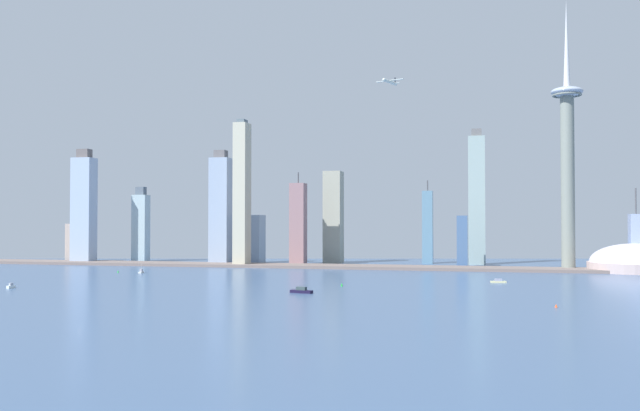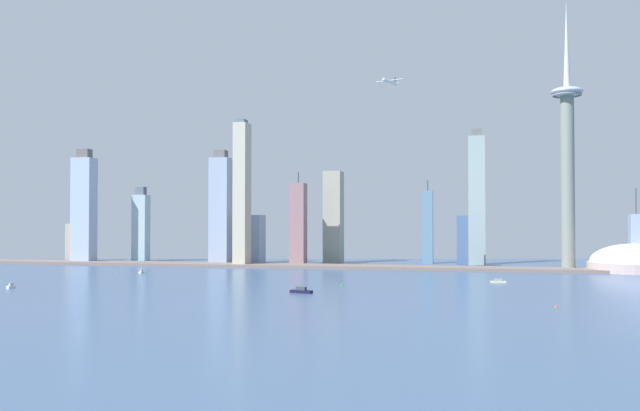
{
  "view_description": "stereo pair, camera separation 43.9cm",
  "coord_description": "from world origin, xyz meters",
  "views": [
    {
      "loc": [
        199.04,
        -308.38,
        52.15
      ],
      "look_at": [
        14.52,
        447.31,
        71.44
      ],
      "focal_mm": 38.8,
      "sensor_mm": 36.0,
      "label": 1
    },
    {
      "loc": [
        199.46,
        -308.28,
        52.15
      ],
      "look_at": [
        14.52,
        447.31,
        71.44
      ],
      "focal_mm": 38.8,
      "sensor_mm": 36.0,
      "label": 2
    }
  ],
  "objects": [
    {
      "name": "observation_tower",
      "position": [
        283.69,
        489.68,
        133.91
      ],
      "size": [
        34.31,
        34.31,
        297.89
      ],
      "color": "gray",
      "rests_on": "ground"
    },
    {
      "name": "boat_4",
      "position": [
        64.12,
        186.18,
        1.68
      ],
      "size": [
        17.9,
        8.88,
        4.63
      ],
      "rotation": [
        0.0,
        0.0,
        2.9
      ],
      "color": "black",
      "rests_on": "ground"
    },
    {
      "name": "skyscraper_4",
      "position": [
        -336.29,
        518.54,
        27.11
      ],
      "size": [
        27.4,
        26.01,
        59.62
      ],
      "color": "#A9998F",
      "rests_on": "ground"
    },
    {
      "name": "skyscraper_6",
      "position": [
        -251.57,
        529.11,
        46.58
      ],
      "size": [
        19.74,
        15.55,
        99.77
      ],
      "color": "#A1BAC3",
      "rests_on": "ground"
    },
    {
      "name": "boat_2",
      "position": [
        -169.7,
        167.08,
        1.56
      ],
      "size": [
        3.34,
        7.41,
        4.21
      ],
      "rotation": [
        0.0,
        0.0,
        1.46
      ],
      "color": "white",
      "rests_on": "ground"
    },
    {
      "name": "skyscraper_10",
      "position": [
        -26.13,
        501.75,
        50.09
      ],
      "size": [
        18.12,
        17.75,
        113.39
      ],
      "color": "gray",
      "rests_on": "ground"
    },
    {
      "name": "channel_buoy_2",
      "position": [
        239.19,
        139.76,
        1.07
      ],
      "size": [
        1.74,
        1.74,
        2.13
      ],
      "primitive_type": "cone",
      "color": "#E54C19",
      "rests_on": "ground"
    },
    {
      "name": "skyscraper_5",
      "position": [
        357.18,
        514.05,
        31.01
      ],
      "size": [
        13.96,
        17.56,
        90.48
      ],
      "color": "#8EA0C9",
      "rests_on": "ground"
    },
    {
      "name": "skyscraper_7",
      "position": [
        -94.22,
        545.8,
        31.0
      ],
      "size": [
        15.35,
        26.54,
        61.99
      ],
      "color": "#889BB0",
      "rests_on": "ground"
    },
    {
      "name": "skyscraper_3",
      "position": [
        123.48,
        581.5,
        46.44
      ],
      "size": [
        13.13,
        14.09,
        106.19
      ],
      "color": "#5C859E",
      "rests_on": "ground"
    },
    {
      "name": "ground_plane",
      "position": [
        0.0,
        0.0,
        0.0
      ],
      "size": [
        6000.0,
        6000.0,
        0.0
      ],
      "primitive_type": "plane",
      "color": "#3D587E"
    },
    {
      "name": "skyscraper_11",
      "position": [
        169.09,
        520.34,
        30.19
      ],
      "size": [
        12.27,
        19.61,
        60.38
      ],
      "color": "#446490",
      "rests_on": "ground"
    },
    {
      "name": "stadium_dome",
      "position": [
        349.79,
        481.8,
        9.12
      ],
      "size": [
        96.65,
        96.65,
        39.6
      ],
      "color": "#B9A2A0",
      "rests_on": "ground"
    },
    {
      "name": "channel_buoy_1",
      "position": [
        81.73,
        247.36,
        1.38
      ],
      "size": [
        1.82,
        1.82,
        2.76
      ],
      "primitive_type": "cone",
      "color": "green",
      "rests_on": "ground"
    },
    {
      "name": "skyscraper_1",
      "position": [
        -125.23,
        497.28,
        68.17
      ],
      "size": [
        24.11,
        20.68,
        142.38
      ],
      "color": "#90A2BE",
      "rests_on": "ground"
    },
    {
      "name": "boat_5",
      "position": [
        207.04,
        311.37,
        1.2
      ],
      "size": [
        13.8,
        7.53,
        3.35
      ],
      "rotation": [
        0.0,
        0.0,
        3.34
      ],
      "color": "beige",
      "rests_on": "ground"
    },
    {
      "name": "waterfront_pier",
      "position": [
        0.0,
        469.86,
        1.64
      ],
      "size": [
        924.6,
        49.82,
        3.28
      ],
      "primitive_type": "cube",
      "color": "slate",
      "rests_on": "ground"
    },
    {
      "name": "channel_buoy_0",
      "position": [
        -177.3,
        343.17,
        1.17
      ],
      "size": [
        1.75,
        1.75,
        2.35
      ],
      "primitive_type": "cone",
      "color": "green",
      "rests_on": "ground"
    },
    {
      "name": "skyscraper_9",
      "position": [
        -86.86,
        469.34,
        86.32
      ],
      "size": [
        15.67,
        22.19,
        175.46
      ],
      "color": "#BBB69F",
      "rests_on": "ground"
    },
    {
      "name": "airplane",
      "position": [
        102.56,
        384.61,
        195.13
      ],
      "size": [
        30.0,
        27.77,
        8.12
      ],
      "rotation": [
        0.0,
        0.0,
        4.38
      ],
      "color": "silver"
    },
    {
      "name": "boat_3",
      "position": [
        -149.67,
        341.42,
        1.58
      ],
      "size": [
        5.17,
        11.17,
        8.83
      ],
      "rotation": [
        0.0,
        0.0,
        4.91
      ],
      "color": "white",
      "rests_on": "ground"
    },
    {
      "name": "skyscraper_2",
      "position": [
        185.1,
        572.53,
        81.75
      ],
      "size": [
        20.46,
        12.73,
        169.28
      ],
      "color": "#92AAA9",
      "rests_on": "ground"
    },
    {
      "name": "skyscraper_8",
      "position": [
        -306.72,
        481.66,
        69.83
      ],
      "size": [
        27.11,
        19.97,
        146.73
      ],
      "color": "#9FB2CE",
      "rests_on": "ground"
    },
    {
      "name": "skyscraper_0",
      "position": [
        4.13,
        562.82,
        59.2
      ],
      "size": [
        22.7,
        25.54,
        118.4
      ],
      "color": "#9FA08E",
      "rests_on": "ground"
    }
  ]
}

